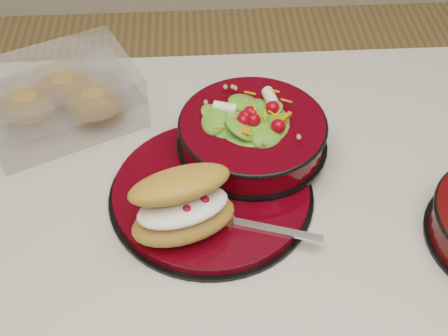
{
  "coord_description": "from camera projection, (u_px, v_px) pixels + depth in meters",
  "views": [
    {
      "loc": [
        -0.19,
        -0.6,
        1.59
      ],
      "look_at": [
        -0.15,
        0.03,
        0.94
      ],
      "focal_mm": 50.0,
      "sensor_mm": 36.0,
      "label": 1
    }
  ],
  "objects": [
    {
      "name": "croissant",
      "position": [
        183.0,
        205.0,
        0.83
      ],
      "size": [
        0.16,
        0.13,
        0.09
      ],
      "rotation": [
        0.0,
        0.0,
        0.32
      ],
      "color": "#CA813E",
      "rests_on": "dinner_plate"
    },
    {
      "name": "salad_bowl",
      "position": [
        253.0,
        129.0,
        0.95
      ],
      "size": [
        0.23,
        0.23,
        0.1
      ],
      "rotation": [
        0.0,
        0.0,
        -0.22
      ],
      "color": "black",
      "rests_on": "dinner_plate"
    },
    {
      "name": "fork",
      "position": [
        259.0,
        226.0,
        0.86
      ],
      "size": [
        0.16,
        0.07,
        0.0
      ],
      "rotation": [
        0.0,
        0.0,
        1.26
      ],
      "color": "silver",
      "rests_on": "dinner_plate"
    },
    {
      "name": "pastry_box",
      "position": [
        59.0,
        97.0,
        1.02
      ],
      "size": [
        0.29,
        0.26,
        0.09
      ],
      "rotation": [
        0.0,
        0.0,
        0.43
      ],
      "color": "white",
      "rests_on": "island_counter"
    },
    {
      "name": "dinner_plate",
      "position": [
        212.0,
        193.0,
        0.92
      ],
      "size": [
        0.3,
        0.3,
        0.02
      ],
      "rotation": [
        0.0,
        0.0,
        -0.01
      ],
      "color": "black",
      "rests_on": "island_counter"
    }
  ]
}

